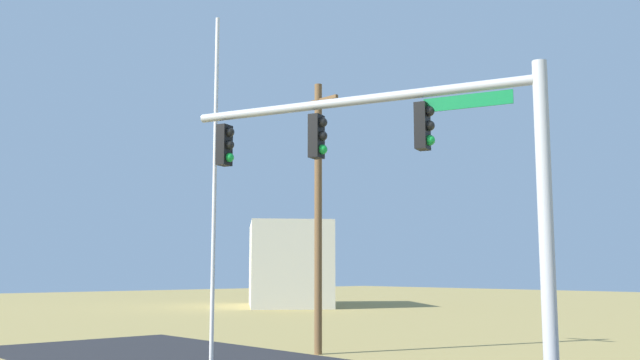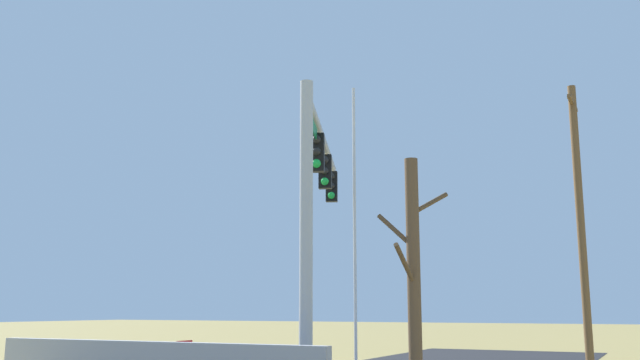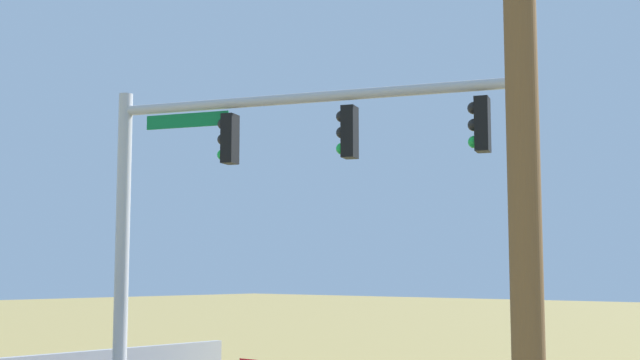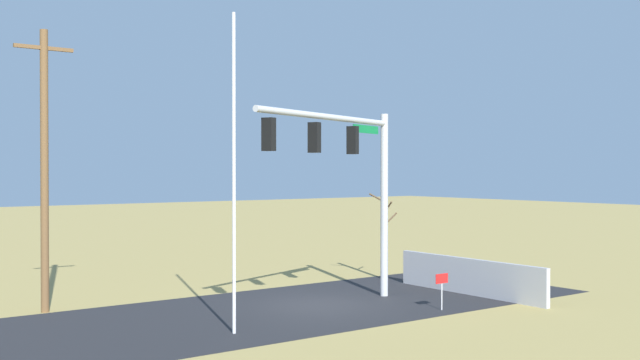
% 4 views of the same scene
% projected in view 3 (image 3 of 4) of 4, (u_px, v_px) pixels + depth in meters
% --- Properties ---
extents(signal_mast, '(7.48, 3.05, 6.75)m').
position_uv_depth(signal_mast, '(232.00, 182.00, 16.45)').
color(signal_mast, '#B2B5BA').
rests_on(signal_mast, ground_plane).
extents(flagpole, '(0.10, 0.10, 9.15)m').
position_uv_depth(flagpole, '(523.00, 183.00, 13.91)').
color(flagpole, silver).
rests_on(flagpole, ground_plane).
extents(utility_pole, '(1.90, 0.26, 9.27)m').
position_uv_depth(utility_pole, '(521.00, 63.00, 6.84)').
color(utility_pole, brown).
rests_on(utility_pole, ground_plane).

